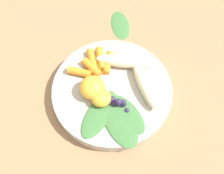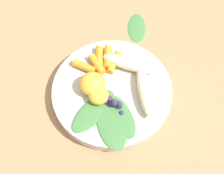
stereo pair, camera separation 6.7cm
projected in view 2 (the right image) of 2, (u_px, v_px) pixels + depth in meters
name	position (u px, v px, depth m)	size (l,w,h in m)	color
ground_plane	(112.00, 95.00, 0.70)	(2.40, 2.40, 0.00)	#99704C
bowl	(112.00, 92.00, 0.69)	(0.27, 0.27, 0.03)	#B2AD9E
banana_peeled_left	(129.00, 64.00, 0.69)	(0.12, 0.03, 0.03)	beige
banana_peeled_right	(145.00, 91.00, 0.66)	(0.12, 0.03, 0.03)	beige
orange_segment_near	(98.00, 95.00, 0.65)	(0.04, 0.04, 0.03)	#F4A833
orange_segment_far	(92.00, 84.00, 0.66)	(0.06, 0.06, 0.04)	#F4A833
carrot_front	(114.00, 62.00, 0.70)	(0.02, 0.02, 0.05)	orange
carrot_mid_left	(108.00, 57.00, 0.71)	(0.02, 0.02, 0.06)	orange
carrot_mid_right	(99.00, 58.00, 0.71)	(0.02, 0.02, 0.06)	orange
carrot_rear	(97.00, 64.00, 0.70)	(0.02, 0.02, 0.05)	orange
carrot_small	(84.00, 67.00, 0.70)	(0.02, 0.02, 0.05)	orange
blueberry_pile	(115.00, 104.00, 0.65)	(0.05, 0.03, 0.03)	#2D234C
kale_leaf_left	(94.00, 111.00, 0.65)	(0.12, 0.05, 0.01)	#3D7038
kale_leaf_right	(111.00, 123.00, 0.64)	(0.12, 0.06, 0.01)	#3D7038
kale_leaf_rear	(121.00, 117.00, 0.65)	(0.10, 0.05, 0.01)	#3D7038
kale_leaf_stray	(137.00, 27.00, 0.79)	(0.09, 0.05, 0.01)	#3D7038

